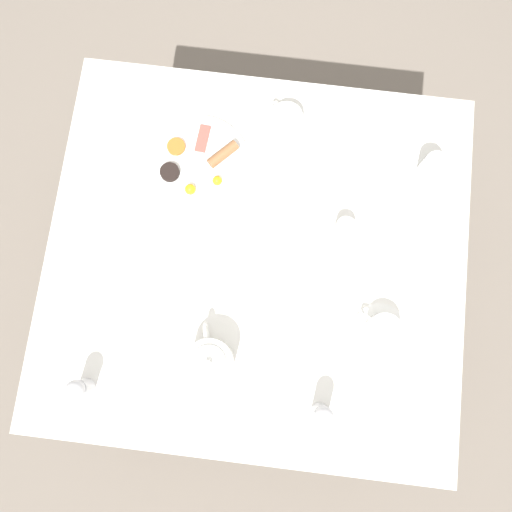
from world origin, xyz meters
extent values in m
plane|color=#70665B|center=(0.00, 0.00, 0.00)|extent=(8.00, 8.00, 0.00)
cube|color=silver|center=(0.00, 0.00, 0.76)|extent=(1.09, 1.17, 0.03)
cylinder|color=brown|center=(-0.49, -0.53, 0.37)|extent=(0.04, 0.04, 0.74)
cylinder|color=brown|center=(0.49, -0.53, 0.37)|extent=(0.04, 0.04, 0.74)
cylinder|color=brown|center=(-0.49, 0.53, 0.37)|extent=(0.04, 0.04, 0.74)
cylinder|color=brown|center=(0.49, 0.53, 0.37)|extent=(0.04, 0.04, 0.74)
cylinder|color=white|center=(-0.24, -0.20, 0.78)|extent=(0.31, 0.31, 0.01)
cylinder|color=white|center=(-0.17, -0.21, 0.79)|extent=(0.06, 0.06, 0.00)
sphere|color=yellow|center=(-0.17, -0.21, 0.80)|extent=(0.03, 0.03, 0.03)
cylinder|color=white|center=(-0.20, -0.13, 0.79)|extent=(0.07, 0.07, 0.00)
sphere|color=yellow|center=(-0.20, -0.13, 0.80)|extent=(0.03, 0.03, 0.03)
cylinder|color=brown|center=(-0.28, -0.13, 0.80)|extent=(0.09, 0.09, 0.03)
cube|color=#B74C42|center=(-0.32, -0.19, 0.79)|extent=(0.08, 0.04, 0.01)
cylinder|color=#D16023|center=(-0.29, -0.27, 0.79)|extent=(0.05, 0.05, 0.01)
cylinder|color=black|center=(-0.21, -0.27, 0.79)|extent=(0.05, 0.05, 0.02)
cylinder|color=white|center=(0.30, -0.08, 0.82)|extent=(0.12, 0.12, 0.10)
cylinder|color=white|center=(0.30, -0.08, 0.87)|extent=(0.09, 0.09, 0.01)
sphere|color=white|center=(0.30, -0.08, 0.89)|extent=(0.02, 0.02, 0.02)
cone|color=white|center=(0.37, -0.06, 0.83)|extent=(0.06, 0.03, 0.05)
torus|color=white|center=(0.23, -0.10, 0.82)|extent=(0.08, 0.03, 0.08)
cylinder|color=white|center=(-0.40, 0.04, 0.78)|extent=(0.15, 0.15, 0.01)
cylinder|color=white|center=(-0.40, 0.04, 0.81)|extent=(0.09, 0.09, 0.06)
cylinder|color=brown|center=(-0.40, 0.04, 0.80)|extent=(0.08, 0.08, 0.04)
torus|color=white|center=(-0.43, 0.01, 0.81)|extent=(0.04, 0.03, 0.04)
cylinder|color=white|center=(0.16, 0.36, 0.78)|extent=(0.15, 0.15, 0.01)
cylinder|color=white|center=(0.16, 0.36, 0.81)|extent=(0.09, 0.09, 0.06)
cylinder|color=brown|center=(0.16, 0.36, 0.80)|extent=(0.08, 0.08, 0.05)
torus|color=white|center=(0.13, 0.32, 0.81)|extent=(0.03, 0.04, 0.04)
cylinder|color=white|center=(-0.30, 0.46, 0.82)|extent=(0.07, 0.07, 0.09)
cylinder|color=white|center=(-0.11, 0.23, 0.80)|extent=(0.05, 0.05, 0.05)
torus|color=white|center=(-0.08, 0.23, 0.80)|extent=(0.04, 0.01, 0.04)
cylinder|color=#BCBCC1|center=(0.40, -0.40, 0.81)|extent=(0.05, 0.05, 0.07)
sphere|color=#BCBCC1|center=(0.40, -0.40, 0.86)|extent=(0.05, 0.05, 0.05)
cylinder|color=#BCBCC1|center=(0.39, 0.22, 0.81)|extent=(0.05, 0.05, 0.07)
sphere|color=#BCBCC1|center=(0.39, 0.22, 0.86)|extent=(0.05, 0.05, 0.05)
cube|color=white|center=(-0.33, 0.24, 0.78)|extent=(0.19, 0.16, 0.01)
cube|color=silver|center=(0.01, -0.45, 0.78)|extent=(0.08, 0.17, 0.00)
cube|color=silver|center=(0.05, -0.24, 0.78)|extent=(0.17, 0.14, 0.00)
camera|label=1|loc=(0.24, 0.03, 2.14)|focal=35.00mm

